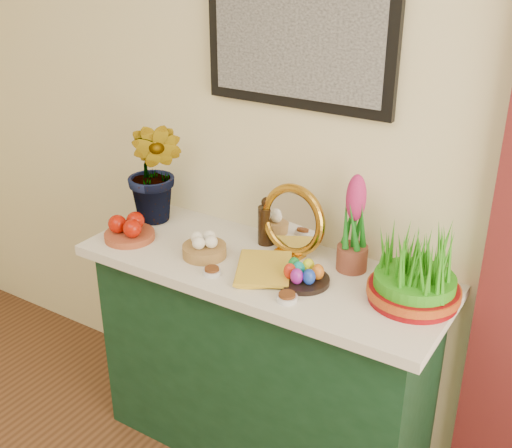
{
  "coord_description": "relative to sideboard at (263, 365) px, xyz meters",
  "views": [
    {
      "loc": [
        1.16,
        0.21,
        2.03
      ],
      "look_at": [
        0.06,
        1.95,
        1.07
      ],
      "focal_mm": 45.0,
      "sensor_mm": 36.0,
      "label": 1
    }
  ],
  "objects": [
    {
      "name": "sideboard",
      "position": [
        0.0,
        0.0,
        0.0
      ],
      "size": [
        1.3,
        0.45,
        0.85
      ],
      "primitive_type": "cube",
      "color": "#143923",
      "rests_on": "ground"
    },
    {
      "name": "tablecloth",
      "position": [
        0.0,
        0.0,
        0.45
      ],
      "size": [
        1.4,
        0.55,
        0.04
      ],
      "primitive_type": "cube",
      "color": "silver",
      "rests_on": "sideboard"
    },
    {
      "name": "hyacinth_green",
      "position": [
        -0.57,
        0.08,
        0.76
      ],
      "size": [
        0.32,
        0.28,
        0.59
      ],
      "primitive_type": "imported",
      "rotation": [
        0.0,
        0.0,
        0.1
      ],
      "color": "#18721B",
      "rests_on": "tablecloth"
    },
    {
      "name": "apple_bowl",
      "position": [
        -0.56,
        -0.11,
        0.51
      ],
      "size": [
        0.22,
        0.22,
        0.1
      ],
      "color": "#9C4527",
      "rests_on": "tablecloth"
    },
    {
      "name": "garlic_basket",
      "position": [
        -0.22,
        -0.07,
        0.5
      ],
      "size": [
        0.22,
        0.22,
        0.09
      ],
      "color": "#A47542",
      "rests_on": "tablecloth"
    },
    {
      "name": "vinegar_cruet",
      "position": [
        -0.08,
        0.15,
        0.55
      ],
      "size": [
        0.07,
        0.07,
        0.2
      ],
      "color": "black",
      "rests_on": "tablecloth"
    },
    {
      "name": "mirror",
      "position": [
        0.05,
        0.12,
        0.6
      ],
      "size": [
        0.29,
        0.1,
        0.28
      ],
      "color": "#BE8726",
      "rests_on": "tablecloth"
    },
    {
      "name": "book",
      "position": [
        -0.05,
        -0.1,
        0.48
      ],
      "size": [
        0.27,
        0.31,
        0.03
      ],
      "primitive_type": "imported",
      "rotation": [
        0.0,
        0.0,
        0.47
      ],
      "color": "gold",
      "rests_on": "tablecloth"
    },
    {
      "name": "spice_dish_left",
      "position": [
        -0.11,
        -0.17,
        0.48
      ],
      "size": [
        0.07,
        0.07,
        0.03
      ],
      "color": "silver",
      "rests_on": "tablecloth"
    },
    {
      "name": "spice_dish_right",
      "position": [
        0.21,
        -0.18,
        0.48
      ],
      "size": [
        0.07,
        0.07,
        0.03
      ],
      "color": "silver",
      "rests_on": "tablecloth"
    },
    {
      "name": "egg_plate",
      "position": [
        0.19,
        -0.05,
        0.5
      ],
      "size": [
        0.21,
        0.21,
        0.08
      ],
      "color": "black",
      "rests_on": "tablecloth"
    },
    {
      "name": "hyacinth_pink",
      "position": [
        0.3,
        0.13,
        0.63
      ],
      "size": [
        0.11,
        0.11,
        0.37
      ],
      "color": "brown",
      "rests_on": "tablecloth"
    },
    {
      "name": "wheatgrass_sabzeh",
      "position": [
        0.56,
        0.04,
        0.58
      ],
      "size": [
        0.31,
        0.31,
        0.25
      ],
      "color": "maroon",
      "rests_on": "tablecloth"
    }
  ]
}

